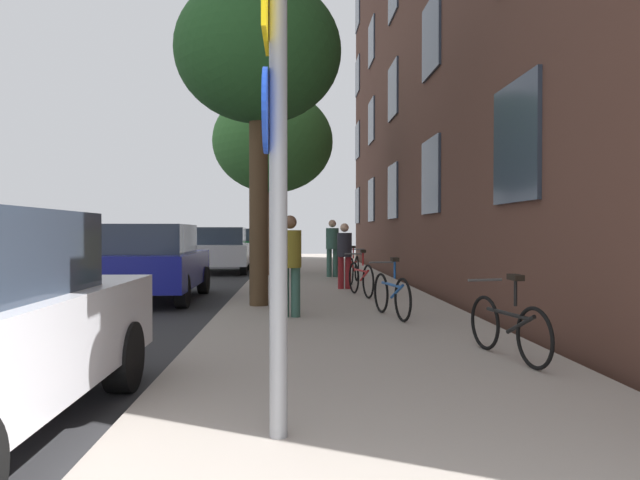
% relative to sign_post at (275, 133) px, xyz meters
% --- Properties ---
extents(ground_plane, '(41.80, 41.80, 0.00)m').
position_rel_sign_post_xyz_m(ground_plane, '(-2.55, 12.20, -2.13)').
color(ground_plane, '#332D28').
extents(road_asphalt, '(7.00, 38.00, 0.01)m').
position_rel_sign_post_xyz_m(road_asphalt, '(-4.65, 12.20, -2.12)').
color(road_asphalt, '#2D2D30').
rests_on(road_asphalt, ground).
extents(sidewalk, '(4.20, 38.00, 0.12)m').
position_rel_sign_post_xyz_m(sidewalk, '(0.95, 12.20, -2.07)').
color(sidewalk, '#9E9389').
rests_on(sidewalk, ground).
extents(sign_post, '(0.16, 0.60, 3.59)m').
position_rel_sign_post_xyz_m(sign_post, '(0.00, 0.00, 0.00)').
color(sign_post, gray).
rests_on(sign_post, sidewalk).
extents(traffic_light, '(0.43, 0.24, 3.52)m').
position_rel_sign_post_xyz_m(traffic_light, '(-0.50, 20.88, 0.41)').
color(traffic_light, black).
rests_on(traffic_light, sidewalk).
extents(tree_near, '(3.05, 3.05, 5.95)m').
position_rel_sign_post_xyz_m(tree_near, '(-0.52, 6.75, 2.60)').
color(tree_near, '#4C3823').
rests_on(tree_near, sidewalk).
extents(tree_far, '(3.74, 3.74, 5.76)m').
position_rel_sign_post_xyz_m(tree_far, '(-0.52, 14.07, 2.14)').
color(tree_far, brown).
rests_on(tree_far, sidewalk).
extents(bicycle_0, '(0.45, 1.58, 0.91)m').
position_rel_sign_post_xyz_m(bicycle_0, '(2.41, 2.19, -1.65)').
color(bicycle_0, black).
rests_on(bicycle_0, sidewalk).
extents(bicycle_1, '(0.47, 1.64, 0.96)m').
position_rel_sign_post_xyz_m(bicycle_1, '(1.68, 5.19, -1.63)').
color(bicycle_1, black).
rests_on(bicycle_1, sidewalk).
extents(bicycle_2, '(0.48, 1.65, 0.98)m').
position_rel_sign_post_xyz_m(bicycle_2, '(1.54, 8.19, -1.62)').
color(bicycle_2, black).
rests_on(bicycle_2, sidewalk).
extents(bicycle_3, '(0.57, 1.74, 0.99)m').
position_rel_sign_post_xyz_m(bicycle_3, '(1.72, 11.19, -1.62)').
color(bicycle_3, black).
rests_on(bicycle_3, sidewalk).
extents(bicycle_4, '(0.42, 1.65, 0.92)m').
position_rel_sign_post_xyz_m(bicycle_4, '(1.59, 14.19, -1.65)').
color(bicycle_4, black).
rests_on(bicycle_4, sidewalk).
extents(pedestrian_0, '(0.37, 0.37, 1.62)m').
position_rel_sign_post_xyz_m(pedestrian_0, '(0.07, 5.28, -1.08)').
color(pedestrian_0, '#33594C').
rests_on(pedestrian_0, sidewalk).
extents(pedestrian_1, '(0.37, 0.37, 1.56)m').
position_rel_sign_post_xyz_m(pedestrian_1, '(1.33, 9.71, -1.12)').
color(pedestrian_1, maroon).
rests_on(pedestrian_1, sidewalk).
extents(pedestrian_2, '(0.39, 0.39, 1.72)m').
position_rel_sign_post_xyz_m(pedestrian_2, '(1.29, 13.29, -1.03)').
color(pedestrian_2, '#33594C').
rests_on(pedestrian_2, sidewalk).
extents(car_1, '(1.97, 4.04, 1.62)m').
position_rel_sign_post_xyz_m(car_1, '(-2.87, 8.48, -1.28)').
color(car_1, navy).
rests_on(car_1, road_asphalt).
extents(car_2, '(2.04, 4.18, 1.62)m').
position_rel_sign_post_xyz_m(car_2, '(-2.43, 16.81, -1.28)').
color(car_2, silver).
rests_on(car_2, road_asphalt).
extents(car_3, '(1.80, 4.17, 1.62)m').
position_rel_sign_post_xyz_m(car_3, '(-2.25, 25.14, -1.29)').
color(car_3, '#19662D').
rests_on(car_3, road_asphalt).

